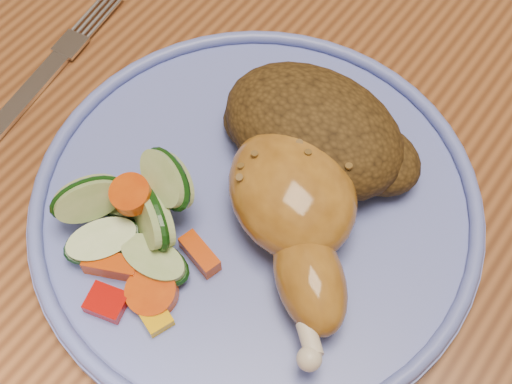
% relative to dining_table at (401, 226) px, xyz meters
% --- Properties ---
extents(dining_table, '(0.90, 1.40, 0.75)m').
position_rel_dining_table_xyz_m(dining_table, '(0.00, 0.00, 0.00)').
color(dining_table, brown).
rests_on(dining_table, ground).
extents(plate, '(0.30, 0.30, 0.01)m').
position_rel_dining_table_xyz_m(plate, '(-0.08, -0.10, 0.09)').
color(plate, '#5C6AC2').
rests_on(plate, dining_table).
extents(plate_rim, '(0.30, 0.30, 0.01)m').
position_rel_dining_table_xyz_m(plate_rim, '(-0.08, -0.10, 0.10)').
color(plate_rim, '#5C6AC2').
rests_on(plate_rim, plate).
extents(chicken_leg, '(0.15, 0.15, 0.05)m').
position_rel_dining_table_xyz_m(chicken_leg, '(-0.04, -0.10, 0.12)').
color(chicken_leg, '#A46A22').
rests_on(chicken_leg, plate).
extents(rice_pilaf, '(0.14, 0.09, 0.06)m').
position_rel_dining_table_xyz_m(rice_pilaf, '(-0.07, -0.04, 0.12)').
color(rice_pilaf, '#402B10').
rests_on(rice_pilaf, plate).
extents(vegetable_pile, '(0.12, 0.12, 0.06)m').
position_rel_dining_table_xyz_m(vegetable_pile, '(-0.12, -0.16, 0.11)').
color(vegetable_pile, '#A50A05').
rests_on(vegetable_pile, plate).
extents(fork, '(0.04, 0.17, 0.00)m').
position_rel_dining_table_xyz_m(fork, '(-0.27, -0.11, 0.09)').
color(fork, silver).
rests_on(fork, dining_table).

